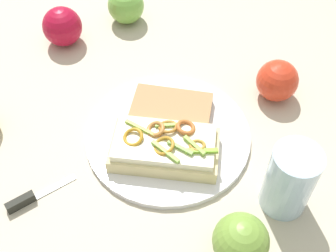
{
  "coord_description": "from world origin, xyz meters",
  "views": [
    {
      "loc": [
        0.29,
        -0.38,
        0.61
      ],
      "look_at": [
        0.0,
        0.0,
        0.03
      ],
      "focal_mm": 46.53,
      "sensor_mm": 36.0,
      "label": 1
    }
  ],
  "objects_px": {
    "sandwich": "(165,147)",
    "apple_2": "(241,241)",
    "bread_slice_side": "(171,109)",
    "apple_3": "(62,26)",
    "plate": "(168,135)",
    "apple_1": "(277,81)",
    "knife": "(29,198)",
    "drinking_glass": "(290,180)",
    "apple_0": "(126,5)"
  },
  "relations": [
    {
      "from": "apple_3",
      "to": "bread_slice_side",
      "type": "bearing_deg",
      "value": -5.58
    },
    {
      "from": "apple_1",
      "to": "knife",
      "type": "distance_m",
      "value": 0.48
    },
    {
      "from": "apple_0",
      "to": "apple_1",
      "type": "distance_m",
      "value": 0.38
    },
    {
      "from": "apple_2",
      "to": "apple_3",
      "type": "height_order",
      "value": "apple_3"
    },
    {
      "from": "apple_1",
      "to": "apple_2",
      "type": "relative_size",
      "value": 0.97
    },
    {
      "from": "apple_1",
      "to": "drinking_glass",
      "type": "xyz_separation_m",
      "value": [
        0.12,
        -0.2,
        0.02
      ]
    },
    {
      "from": "apple_3",
      "to": "apple_0",
      "type": "bearing_deg",
      "value": 68.05
    },
    {
      "from": "plate",
      "to": "drinking_glass",
      "type": "xyz_separation_m",
      "value": [
        0.22,
        0.01,
        0.06
      ]
    },
    {
      "from": "apple_2",
      "to": "drinking_glass",
      "type": "xyz_separation_m",
      "value": [
        0.01,
        0.12,
        0.02
      ]
    },
    {
      "from": "apple_1",
      "to": "sandwich",
      "type": "bearing_deg",
      "value": -107.0
    },
    {
      "from": "apple_1",
      "to": "plate",
      "type": "bearing_deg",
      "value": -115.63
    },
    {
      "from": "bread_slice_side",
      "to": "drinking_glass",
      "type": "height_order",
      "value": "drinking_glass"
    },
    {
      "from": "plate",
      "to": "apple_1",
      "type": "bearing_deg",
      "value": 64.37
    },
    {
      "from": "bread_slice_side",
      "to": "knife",
      "type": "distance_m",
      "value": 0.29
    },
    {
      "from": "apple_1",
      "to": "apple_3",
      "type": "bearing_deg",
      "value": -162.66
    },
    {
      "from": "bread_slice_side",
      "to": "drinking_glass",
      "type": "relative_size",
      "value": 1.15
    },
    {
      "from": "apple_0",
      "to": "knife",
      "type": "height_order",
      "value": "apple_0"
    },
    {
      "from": "plate",
      "to": "apple_0",
      "type": "bearing_deg",
      "value": 143.18
    },
    {
      "from": "plate",
      "to": "bread_slice_side",
      "type": "xyz_separation_m",
      "value": [
        -0.02,
        0.04,
        0.02
      ]
    },
    {
      "from": "plate",
      "to": "knife",
      "type": "distance_m",
      "value": 0.25
    },
    {
      "from": "apple_1",
      "to": "apple_2",
      "type": "height_order",
      "value": "apple_2"
    },
    {
      "from": "bread_slice_side",
      "to": "apple_3",
      "type": "bearing_deg",
      "value": -32.88
    },
    {
      "from": "apple_0",
      "to": "apple_1",
      "type": "bearing_deg",
      "value": -0.43
    },
    {
      "from": "plate",
      "to": "apple_3",
      "type": "height_order",
      "value": "apple_3"
    },
    {
      "from": "apple_1",
      "to": "drinking_glass",
      "type": "distance_m",
      "value": 0.23
    },
    {
      "from": "knife",
      "to": "bread_slice_side",
      "type": "bearing_deg",
      "value": 3.36
    },
    {
      "from": "apple_0",
      "to": "apple_2",
      "type": "relative_size",
      "value": 1.0
    },
    {
      "from": "sandwich",
      "to": "apple_0",
      "type": "relative_size",
      "value": 2.54
    },
    {
      "from": "plate",
      "to": "knife",
      "type": "xyz_separation_m",
      "value": [
        -0.1,
        -0.24,
        0.0
      ]
    },
    {
      "from": "apple_0",
      "to": "apple_2",
      "type": "height_order",
      "value": "same"
    },
    {
      "from": "drinking_glass",
      "to": "knife",
      "type": "height_order",
      "value": "drinking_glass"
    },
    {
      "from": "drinking_glass",
      "to": "knife",
      "type": "distance_m",
      "value": 0.4
    },
    {
      "from": "bread_slice_side",
      "to": "apple_0",
      "type": "distance_m",
      "value": 0.31
    },
    {
      "from": "bread_slice_side",
      "to": "apple_2",
      "type": "bearing_deg",
      "value": 120.52
    },
    {
      "from": "sandwich",
      "to": "apple_2",
      "type": "distance_m",
      "value": 0.2
    },
    {
      "from": "sandwich",
      "to": "drinking_glass",
      "type": "bearing_deg",
      "value": 163.26
    },
    {
      "from": "apple_0",
      "to": "knife",
      "type": "bearing_deg",
      "value": -67.61
    },
    {
      "from": "plate",
      "to": "bread_slice_side",
      "type": "relative_size",
      "value": 2.05
    },
    {
      "from": "bread_slice_side",
      "to": "apple_2",
      "type": "height_order",
      "value": "apple_2"
    },
    {
      "from": "plate",
      "to": "bread_slice_side",
      "type": "distance_m",
      "value": 0.05
    },
    {
      "from": "bread_slice_side",
      "to": "drinking_glass",
      "type": "distance_m",
      "value": 0.25
    },
    {
      "from": "sandwich",
      "to": "bread_slice_side",
      "type": "bearing_deg",
      "value": -89.8
    },
    {
      "from": "plate",
      "to": "apple_2",
      "type": "relative_size",
      "value": 3.6
    },
    {
      "from": "bread_slice_side",
      "to": "apple_0",
      "type": "xyz_separation_m",
      "value": [
        -0.25,
        0.17,
        0.02
      ]
    },
    {
      "from": "sandwich",
      "to": "apple_1",
      "type": "bearing_deg",
      "value": -137.43
    },
    {
      "from": "apple_1",
      "to": "knife",
      "type": "relative_size",
      "value": 0.69
    },
    {
      "from": "sandwich",
      "to": "drinking_glass",
      "type": "height_order",
      "value": "drinking_glass"
    },
    {
      "from": "apple_2",
      "to": "apple_3",
      "type": "relative_size",
      "value": 0.98
    },
    {
      "from": "apple_0",
      "to": "apple_2",
      "type": "distance_m",
      "value": 0.58
    },
    {
      "from": "sandwich",
      "to": "apple_1",
      "type": "relative_size",
      "value": 2.6
    }
  ]
}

